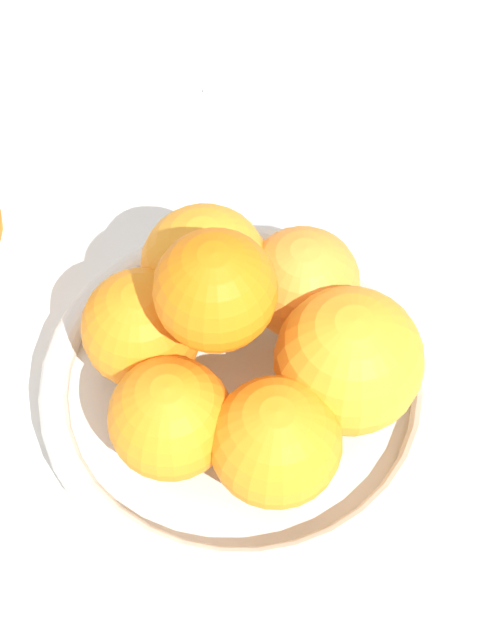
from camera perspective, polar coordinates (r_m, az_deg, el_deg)
ground_plane at (r=0.65m, az=0.00°, el=-4.63°), size 4.00×4.00×0.00m
fruit_bowl at (r=0.63m, az=0.00°, el=-3.84°), size 0.23×0.23×0.04m
orange_pile at (r=0.58m, az=0.34°, el=-1.15°), size 0.18×0.18×0.12m
napkin_folded at (r=0.80m, az=4.80°, el=12.23°), size 0.14×0.14×0.01m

